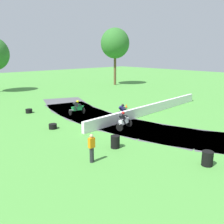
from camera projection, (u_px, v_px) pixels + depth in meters
name	position (u px, v px, depth m)	size (l,w,h in m)	color
ground_plane	(116.00, 124.00, 21.62)	(120.00, 120.00, 0.00)	#4C933D
track_asphalt	(125.00, 121.00, 22.40)	(9.60, 28.71, 0.01)	#515156
safety_barrier	(150.00, 109.00, 25.10)	(0.30, 17.55, 0.90)	white
motorcycle_lead_green	(77.00, 108.00, 24.66)	(1.71, 0.92, 1.42)	black
motorcycle_chase_black	(124.00, 112.00, 23.04)	(1.68, 0.87, 1.43)	black
motorcycle_trailing_white	(124.00, 121.00, 20.12)	(1.68, 1.04, 1.43)	black
tire_stack_near	(29.00, 111.00, 25.29)	(0.65, 0.65, 0.40)	black
tire_stack_mid_a	(53.00, 126.00, 20.12)	(0.63, 0.63, 0.40)	black
tire_stack_mid_b	(115.00, 142.00, 16.11)	(0.58, 0.58, 0.80)	black
tire_stack_far	(207.00, 158.00, 13.60)	(0.60, 0.60, 0.80)	black
track_marshal	(92.00, 148.00, 13.91)	(0.34, 0.24, 1.63)	#232328
traffic_cone	(126.00, 106.00, 27.58)	(0.28, 0.28, 0.44)	orange
tree_mid_rise	(115.00, 43.00, 45.04)	(5.06, 5.06, 10.04)	brown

